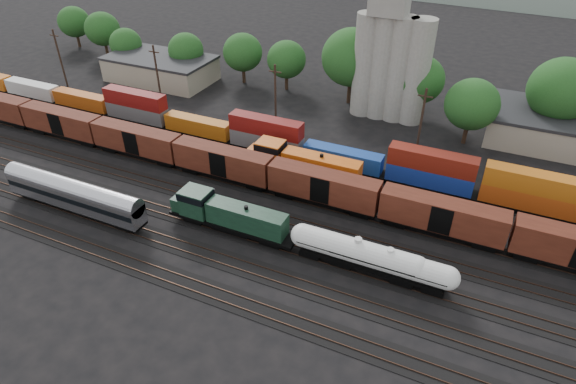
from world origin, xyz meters
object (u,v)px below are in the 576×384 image
at_px(green_locomotive, 225,214).
at_px(grain_silo, 391,56).
at_px(passenger_coach, 74,194).
at_px(orange_locomotive, 300,163).
at_px(tank_car_a, 357,252).

height_order(green_locomotive, grain_silo, grain_silo).
bearing_deg(grain_silo, passenger_coach, -122.12).
bearing_deg(passenger_coach, orange_locomotive, 40.61).
relative_size(orange_locomotive, grain_silo, 0.66).
relative_size(green_locomotive, passenger_coach, 0.81).
relative_size(tank_car_a, grain_silo, 0.55).
bearing_deg(green_locomotive, tank_car_a, -0.00).
height_order(tank_car_a, passenger_coach, passenger_coach).
height_order(green_locomotive, orange_locomotive, orange_locomotive).
height_order(tank_car_a, orange_locomotive, orange_locomotive).
bearing_deg(tank_car_a, orange_locomotive, 131.76).
xyz_separation_m(orange_locomotive, grain_silo, (5.55, 26.00, 8.55)).
relative_size(passenger_coach, orange_locomotive, 1.12).
bearing_deg(grain_silo, orange_locomotive, -102.04).
xyz_separation_m(tank_car_a, grain_silo, (-7.85, 41.00, 8.75)).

